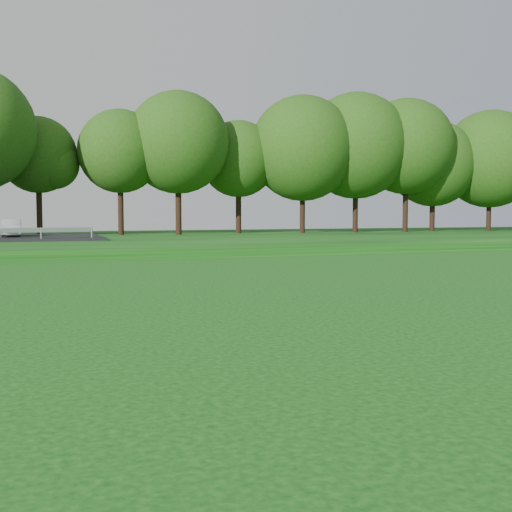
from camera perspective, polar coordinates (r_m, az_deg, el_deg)
name	(u,v)px	position (r m, az deg, el deg)	size (l,w,h in m)	color
berm	(253,239)	(51.14, -0.26, 1.52)	(130.00, 30.00, 0.60)	#0C3E0C
walking_path	(331,254)	(38.24, 6.71, 0.22)	(130.00, 1.60, 0.04)	gray
treeline	(237,145)	(55.16, -1.66, 9.81)	(104.00, 7.00, 15.00)	#1D4610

